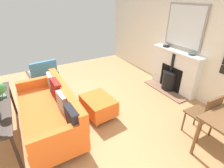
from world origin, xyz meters
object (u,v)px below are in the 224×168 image
Objects in this scene: sofa at (51,111)px; dining_chair_near_fireplace at (206,113)px; fireplace at (173,73)px; armchair_accent at (43,74)px; mantel_bowl_near at (166,46)px; mantel_bowl_far at (192,54)px; ottoman at (98,105)px.

sofa is 2.29× the size of dining_chair_near_fireplace.
fireplace is 1.67× the size of dining_chair_near_fireplace.
armchair_accent is 1.02× the size of dining_chair_near_fireplace.
mantel_bowl_near is 0.76m from mantel_bowl_far.
armchair_accent is at bearing -27.86° from fireplace.
mantel_bowl_far reaches higher than armchair_accent.
sofa is (3.05, 0.34, -0.70)m from mantel_bowl_near.
fireplace is 3.04m from sofa.
armchair_accent reaches higher than ottoman.
mantel_bowl_near is 0.20× the size of armchair_accent.
mantel_bowl_near is at bearing -173.57° from sofa.
mantel_bowl_near is (-0.01, -0.38, 0.60)m from fireplace.
mantel_bowl_near is 0.09× the size of sofa.
ottoman is at bearing 1.97° from fireplace.
dining_chair_near_fireplace is at bearing 64.98° from mantel_bowl_near.
fireplace is 1.71m from dining_chair_near_fireplace.
dining_chair_near_fireplace is at bearing 51.56° from mantel_bowl_far.
dining_chair_near_fireplace reaches higher than ottoman.
mantel_bowl_far is at bearing 92.14° from fireplace.
ottoman is at bearing 11.78° from mantel_bowl_near.
dining_chair_near_fireplace is at bearing 132.51° from ottoman.
mantel_bowl_near is at bearing -115.02° from dining_chair_near_fireplace.
dining_chair_near_fireplace is at bearing 124.00° from armchair_accent.
fireplace is 0.71m from mantel_bowl_near.
dining_chair_near_fireplace is (0.87, 1.09, -0.56)m from mantel_bowl_far.
mantel_bowl_far is 2.32m from ottoman.
fireplace is 1.64× the size of armchair_accent.
sofa is at bearing -6.69° from ottoman.
fireplace reaches higher than ottoman.
armchair_accent is (-0.16, -1.49, 0.12)m from sofa.
sofa is at bearing 83.73° from armchair_accent.
mantel_bowl_near reaches higher than fireplace.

